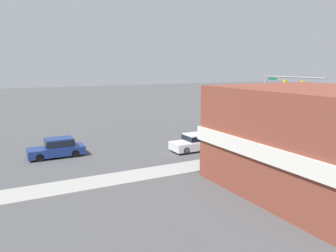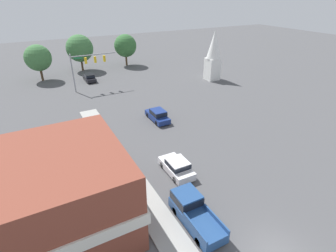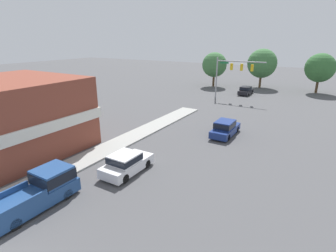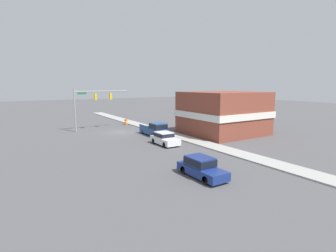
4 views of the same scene
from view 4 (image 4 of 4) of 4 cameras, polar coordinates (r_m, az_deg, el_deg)
ground_plane at (r=41.56m, az=-10.42°, el=-1.34°), size 200.00×200.00×0.00m
sidewalk_curb at (r=43.95m, az=-3.51°, el=-0.57°), size 2.40×60.00×0.14m
near_signal_assembly at (r=43.89m, az=-16.11°, el=5.55°), size 8.87×0.49×6.78m
car_lead at (r=32.37m, az=-0.75°, el=-2.67°), size 1.92×4.23×1.54m
car_oncoming at (r=21.37m, az=7.22°, el=-8.78°), size 1.79×4.55×1.61m
pickup_truck_parked at (r=38.04m, az=-2.80°, el=-0.69°), size 1.99×5.26×1.96m
construction_barrel at (r=48.99m, az=-9.10°, el=0.88°), size 0.58×0.58×1.07m
corner_brick_building at (r=40.16m, az=11.92°, el=2.78°), size 10.99×10.16×6.30m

